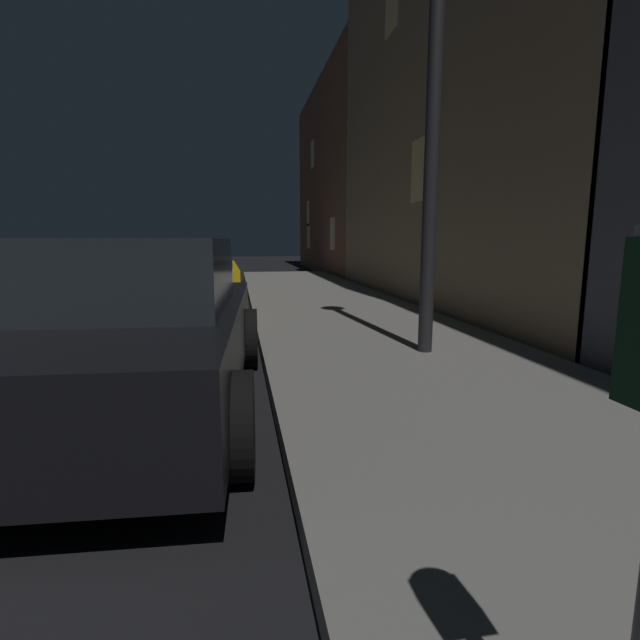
{
  "coord_description": "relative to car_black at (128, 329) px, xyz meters",
  "views": [
    {
      "loc": [
        3.74,
        -1.31,
        1.42
      ],
      "look_at": [
        4.21,
        1.45,
        0.95
      ],
      "focal_mm": 27.01,
      "sensor_mm": 36.0,
      "label": 1
    }
  ],
  "objects": [
    {
      "name": "car_yellow_cab",
      "position": [
        0.0,
        6.36,
        0.01
      ],
      "size": [
        2.1,
        4.23,
        1.43
      ],
      "color": "gold",
      "rests_on": "ground"
    },
    {
      "name": "building_far",
      "position": [
        8.83,
        17.33,
        3.32
      ],
      "size": [
        8.76,
        11.61,
        8.03
      ],
      "color": "brown",
      "rests_on": "ground"
    },
    {
      "name": "car_black",
      "position": [
        0.0,
        0.0,
        0.0
      ],
      "size": [
        2.22,
        4.24,
        1.43
      ],
      "color": "black",
      "rests_on": "ground"
    },
    {
      "name": "building_mid",
      "position": [
        8.79,
        5.93,
        5.64
      ],
      "size": [
        8.7,
        11.18,
        12.68
      ],
      "color": "#8C7259",
      "rests_on": "ground"
    }
  ]
}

